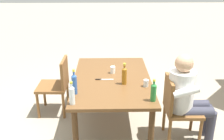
{
  "coord_description": "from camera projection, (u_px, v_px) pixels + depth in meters",
  "views": [
    {
      "loc": [
        3.31,
        -0.07,
        2.2
      ],
      "look_at": [
        0.0,
        0.0,
        0.84
      ],
      "focal_mm": 42.97,
      "sensor_mm": 36.0,
      "label": 1
    }
  ],
  "objects": [
    {
      "name": "ground_plane",
      "position": [
        112.0,
        124.0,
        3.89
      ],
      "size": [
        24.0,
        24.0,
        0.0
      ],
      "primitive_type": "plane",
      "color": "gray"
    },
    {
      "name": "dining_table",
      "position": [
        112.0,
        84.0,
        3.65
      ],
      "size": [
        1.62,
        1.03,
        0.72
      ],
      "color": "brown",
      "rests_on": "ground_plane"
    },
    {
      "name": "chair_far_right",
      "position": [
        177.0,
        106.0,
        3.39
      ],
      "size": [
        0.45,
        0.45,
        0.87
      ],
      "color": "brown",
      "rests_on": "ground_plane"
    },
    {
      "name": "chair_near_left",
      "position": [
        57.0,
        83.0,
        4.03
      ],
      "size": [
        0.45,
        0.45,
        0.87
      ],
      "color": "brown",
      "rests_on": "ground_plane"
    },
    {
      "name": "person_in_white_shirt",
      "position": [
        187.0,
        94.0,
        3.33
      ],
      "size": [
        0.47,
        0.62,
        1.18
      ],
      "color": "white",
      "rests_on": "ground_plane"
    },
    {
      "name": "bottle_amber",
      "position": [
        124.0,
        75.0,
        3.41
      ],
      "size": [
        0.06,
        0.06,
        0.28
      ],
      "color": "#996019",
      "rests_on": "dining_table"
    },
    {
      "name": "bottle_clear",
      "position": [
        72.0,
        94.0,
        2.93
      ],
      "size": [
        0.06,
        0.06,
        0.27
      ],
      "color": "white",
      "rests_on": "dining_table"
    },
    {
      "name": "bottle_green",
      "position": [
        153.0,
        92.0,
        3.0
      ],
      "size": [
        0.06,
        0.06,
        0.26
      ],
      "color": "#287A38",
      "rests_on": "dining_table"
    },
    {
      "name": "bottle_blue",
      "position": [
        74.0,
        83.0,
        3.15
      ],
      "size": [
        0.06,
        0.06,
        0.31
      ],
      "color": "#2D56A3",
      "rests_on": "dining_table"
    },
    {
      "name": "cup_glass",
      "position": [
        146.0,
        83.0,
        3.37
      ],
      "size": [
        0.06,
        0.06,
        0.09
      ],
      "primitive_type": "cylinder",
      "color": "silver",
      "rests_on": "dining_table"
    },
    {
      "name": "cup_white",
      "position": [
        113.0,
        70.0,
        3.77
      ],
      "size": [
        0.07,
        0.07,
        0.1
      ],
      "primitive_type": "cylinder",
      "color": "white",
      "rests_on": "dining_table"
    },
    {
      "name": "table_knife",
      "position": [
        103.0,
        79.0,
        3.57
      ],
      "size": [
        0.02,
        0.24,
        0.01
      ],
      "color": "silver",
      "rests_on": "dining_table"
    },
    {
      "name": "backpack_by_near_side",
      "position": [
        94.0,
        77.0,
        4.95
      ],
      "size": [
        0.32,
        0.22,
        0.4
      ],
      "color": "maroon",
      "rests_on": "ground_plane"
    }
  ]
}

